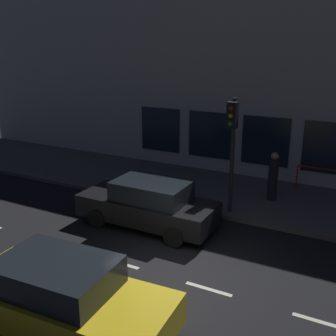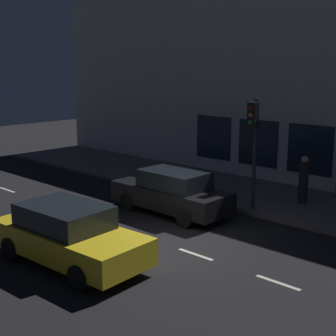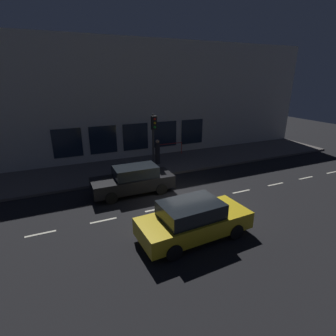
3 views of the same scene
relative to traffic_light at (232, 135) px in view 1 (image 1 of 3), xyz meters
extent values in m
plane|color=black|center=(-4.32, -0.05, -2.86)|extent=(60.00, 60.00, 0.00)
cube|color=#5B5654|center=(1.93, -0.05, -2.78)|extent=(4.50, 32.00, 0.15)
cube|color=beige|center=(4.48, -0.05, 1.57)|extent=(0.60, 32.00, 8.85)
cube|color=#192333|center=(4.15, -2.56, -1.08)|extent=(0.04, 1.99, 2.05)
cube|color=#192333|center=(4.15, -0.05, -1.08)|extent=(0.04, 1.99, 2.05)
cube|color=#192333|center=(4.15, 2.45, -1.08)|extent=(0.04, 1.99, 2.05)
cube|color=#192333|center=(4.15, 4.95, -1.08)|extent=(0.04, 1.99, 2.05)
cube|color=beige|center=(-4.32, -3.65, -2.85)|extent=(0.12, 1.20, 0.01)
cube|color=beige|center=(-4.32, -1.05, -2.85)|extent=(0.12, 1.20, 0.01)
cube|color=beige|center=(-4.32, 1.55, -2.85)|extent=(0.12, 1.20, 0.01)
cube|color=beige|center=(-4.32, 4.15, -2.85)|extent=(0.12, 1.20, 0.01)
cylinder|color=#2D2D30|center=(0.11, 0.00, -0.76)|extent=(0.13, 0.13, 3.89)
cube|color=black|center=(-0.08, 0.00, 0.66)|extent=(0.26, 0.32, 0.84)
sphere|color=red|center=(-0.22, 0.00, 0.92)|extent=(0.15, 0.15, 0.15)
sphere|color=gold|center=(-0.22, 0.00, 0.66)|extent=(0.15, 0.15, 0.15)
sphere|color=green|center=(-0.22, 0.00, 0.41)|extent=(0.15, 0.15, 0.15)
cube|color=gold|center=(-7.06, 0.98, -2.23)|extent=(2.12, 4.66, 0.70)
cube|color=black|center=(-7.07, 1.17, -1.58)|extent=(1.78, 2.46, 0.60)
cylinder|color=black|center=(-6.11, -0.38, -2.54)|extent=(0.26, 0.65, 0.64)
cylinder|color=black|center=(-6.27, 2.45, -2.54)|extent=(0.26, 0.65, 0.64)
cube|color=black|center=(-2.00, 2.05, -2.23)|extent=(1.72, 4.48, 0.70)
cube|color=black|center=(-2.00, 1.88, -1.58)|extent=(1.51, 2.33, 0.60)
cylinder|color=black|center=(-2.79, 3.44, -2.54)|extent=(0.22, 0.64, 0.64)
cylinder|color=black|center=(-1.20, 3.44, -2.54)|extent=(0.22, 0.64, 0.64)
cylinder|color=black|center=(-2.80, 0.67, -2.54)|extent=(0.22, 0.64, 0.64)
cylinder|color=black|center=(-1.20, 0.67, -2.54)|extent=(0.22, 0.64, 0.64)
cylinder|color=#232328|center=(1.91, -0.99, -1.94)|extent=(0.38, 0.38, 1.53)
sphere|color=tan|center=(1.91, -0.99, -1.05)|extent=(0.26, 0.26, 0.26)
cube|color=tan|center=(1.93, -1.11, -1.05)|extent=(0.08, 0.05, 0.07)
cylinder|color=red|center=(3.52, -1.56, -2.23)|extent=(0.05, 0.05, 0.95)
cylinder|color=red|center=(3.52, -2.66, -1.76)|extent=(0.05, 2.21, 0.05)
camera|label=1|loc=(-12.36, -4.19, 2.91)|focal=43.59mm
camera|label=2|loc=(-14.03, -9.10, 2.29)|focal=51.39mm
camera|label=3|loc=(-14.87, 5.59, 3.32)|focal=27.50mm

